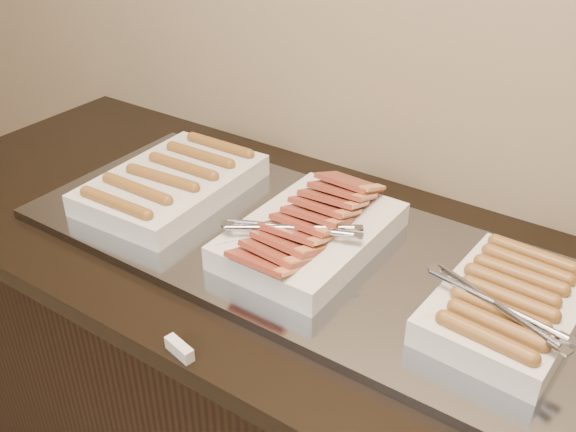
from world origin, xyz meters
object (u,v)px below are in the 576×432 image
(counter, at_px, (313,412))
(dish_center, at_px, (310,232))
(dish_left, at_px, (172,183))
(dish_right, at_px, (508,305))
(warming_tray, at_px, (307,249))

(counter, bearing_deg, dish_center, -167.05)
(dish_left, distance_m, dish_right, 0.76)
(warming_tray, bearing_deg, dish_left, -180.00)
(warming_tray, height_order, dish_right, dish_right)
(counter, distance_m, dish_left, 0.63)
(warming_tray, relative_size, dish_left, 2.98)
(warming_tray, xyz_separation_m, dish_left, (-0.36, -0.00, 0.04))
(counter, bearing_deg, dish_right, -0.74)
(counter, xyz_separation_m, warming_tray, (-0.02, 0.00, 0.46))
(dish_right, bearing_deg, dish_left, -177.34)
(warming_tray, bearing_deg, dish_center, -25.67)
(counter, height_order, dish_left, dish_left)
(counter, relative_size, dish_left, 5.12)
(dish_left, relative_size, dish_center, 1.04)
(counter, distance_m, dish_center, 0.50)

